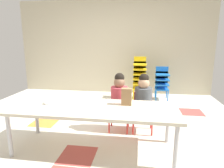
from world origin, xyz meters
TOP-DOWN VIEW (x-y plane):
  - ground_plane at (0.00, 0.00)m, footprint 5.25×4.69m
  - back_wall at (0.00, 2.34)m, footprint 5.25×0.10m
  - craft_table at (0.17, -0.72)m, footprint 2.10×0.75m
  - seated_child_near_camera at (0.43, -0.11)m, footprint 0.32×0.31m
  - seated_child_middle_seat at (0.80, -0.11)m, footprint 0.32×0.31m
  - kid_chair_yellow_stack at (0.74, 1.79)m, footprint 0.32×0.30m
  - kid_chair_blue_stack at (1.28, 1.79)m, footprint 0.32×0.30m
  - paper_bag_brown at (0.57, -0.57)m, footprint 0.13×0.09m
  - paper_plate_near_edge at (-0.45, -0.70)m, footprint 0.18×0.18m
  - donut_powdered_on_plate at (-0.45, -0.70)m, footprint 0.12×0.12m

SIDE VIEW (x-z plane):
  - ground_plane at x=0.00m, z-range -0.02..0.00m
  - kid_chair_blue_stack at x=1.28m, z-range 0.06..0.86m
  - craft_table at x=0.17m, z-range 0.25..0.82m
  - seated_child_near_camera at x=0.43m, z-range 0.10..1.01m
  - seated_child_middle_seat at x=0.80m, z-range 0.10..1.01m
  - kid_chair_yellow_stack at x=0.74m, z-range 0.06..1.10m
  - paper_plate_near_edge at x=-0.45m, z-range 0.58..0.59m
  - donut_powdered_on_plate at x=-0.45m, z-range 0.59..0.62m
  - paper_bag_brown at x=0.57m, z-range 0.58..0.80m
  - back_wall at x=0.00m, z-range 0.00..2.50m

